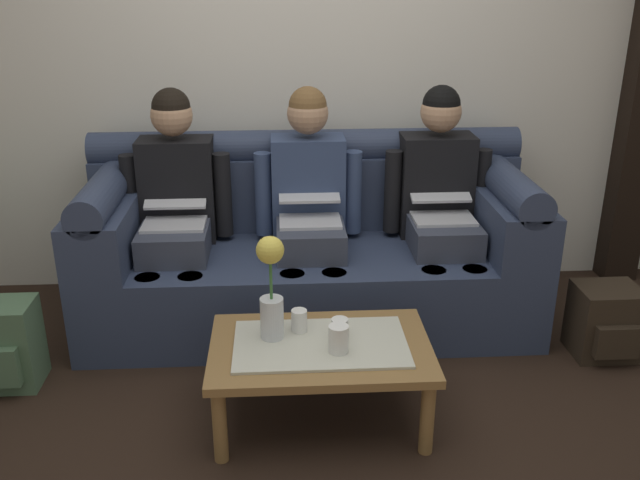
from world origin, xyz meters
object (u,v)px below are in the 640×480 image
object	(u,v)px
cup_far_center	(340,328)
flower_vase	(271,287)
cup_near_left	(339,339)
cup_near_right	(299,321)
couch	(309,251)
backpack_right	(605,322)
person_left	(176,202)
person_right	(440,197)
backpack_left	(4,346)
person_middle	(309,200)
coffee_table	(321,354)

from	to	relation	value
cup_far_center	flower_vase	bearing A→B (deg)	176.64
cup_near_left	cup_near_right	world-z (taller)	cup_near_left
couch	backpack_right	xyz separation A→B (m)	(1.41, -0.51, -0.20)
person_left	person_right	bearing A→B (deg)	-0.00
cup_near_right	backpack_left	world-z (taller)	cup_near_right
person_middle	cup_far_center	distance (m)	0.94
person_right	coffee_table	bearing A→B (deg)	-125.75
couch	person_left	distance (m)	0.74
backpack_left	backpack_right	xyz separation A→B (m)	(2.81, 0.10, -0.02)
cup_near_left	backpack_left	size ratio (longest dim) A/B	0.28
person_right	backpack_right	distance (m)	1.01
cup_far_center	backpack_left	distance (m)	1.52
cup_near_left	backpack_left	xyz separation A→B (m)	(-1.46, 0.42, -0.22)
person_middle	person_right	world-z (taller)	same
person_right	backpack_right	size ratio (longest dim) A/B	3.47
backpack_right	cup_near_left	bearing A→B (deg)	-159.07
person_middle	person_left	bearing A→B (deg)	179.98
person_left	person_middle	size ratio (longest dim) A/B	1.00
couch	person_right	world-z (taller)	person_right
person_middle	cup_near_right	bearing A→B (deg)	-95.56
person_left	coffee_table	distance (m)	1.22
couch	flower_vase	world-z (taller)	couch
couch	person_middle	world-z (taller)	person_middle
cup_far_center	person_left	bearing A→B (deg)	130.10
couch	person_middle	size ratio (longest dim) A/B	1.88
couch	cup_near_right	bearing A→B (deg)	-95.53
person_middle	flower_vase	distance (m)	0.91
cup_near_right	person_right	bearing A→B (deg)	47.89
backpack_left	person_left	bearing A→B (deg)	39.98
cup_far_center	backpack_left	size ratio (longest dim) A/B	0.20
cup_near_left	cup_near_right	size ratio (longest dim) A/B	1.19
coffee_table	backpack_right	size ratio (longest dim) A/B	2.54
person_middle	cup_near_left	distance (m)	1.05
backpack_right	cup_near_right	bearing A→B (deg)	-167.21
person_left	backpack_right	size ratio (longest dim) A/B	3.47
coffee_table	flower_vase	world-z (taller)	flower_vase
person_left	coffee_table	world-z (taller)	person_left
cup_near_left	cup_near_right	bearing A→B (deg)	130.16
cup_far_center	person_middle	bearing A→B (deg)	95.12
backpack_left	couch	bearing A→B (deg)	23.40
person_middle	flower_vase	bearing A→B (deg)	-102.28
person_right	cup_far_center	bearing A→B (deg)	-123.54
person_left	flower_vase	bearing A→B (deg)	-61.26
couch	backpack_left	world-z (taller)	couch
cup_near_left	cup_far_center	world-z (taller)	cup_near_left
cup_far_center	backpack_left	xyz separation A→B (m)	(-1.48, 0.30, -0.21)
person_left	cup_far_center	xyz separation A→B (m)	(0.76, -0.90, -0.25)
couch	flower_vase	xyz separation A→B (m)	(-0.19, -0.89, 0.22)
cup_near_left	flower_vase	bearing A→B (deg)	153.25
person_right	cup_near_right	bearing A→B (deg)	-132.11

